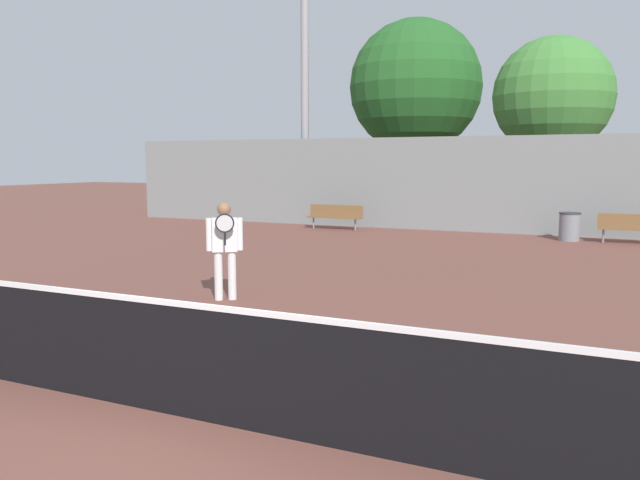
{
  "coord_description": "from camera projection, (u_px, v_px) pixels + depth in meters",
  "views": [
    {
      "loc": [
        3.34,
        -4.47,
        2.33
      ],
      "look_at": [
        -1.22,
        5.52,
        0.95
      ],
      "focal_mm": 35.0,
      "sensor_mm": 36.0,
      "label": 1
    }
  ],
  "objects": [
    {
      "name": "trash_bin",
      "position": [
        569.0,
        227.0,
        18.43
      ],
      "size": [
        0.62,
        0.62,
        0.84
      ],
      "color": "gray",
      "rests_on": "ground_plane"
    },
    {
      "name": "light_pole_near_left",
      "position": [
        305.0,
        66.0,
        23.49
      ],
      "size": [
        0.9,
        0.6,
        10.66
      ],
      "color": "#939399",
      "rests_on": "ground_plane"
    },
    {
      "name": "tennis_player",
      "position": [
        225.0,
        244.0,
        10.48
      ],
      "size": [
        0.56,
        0.53,
        1.66
      ],
      "rotation": [
        0.0,
        0.0,
        0.61
      ],
      "color": "silver",
      "rests_on": "ground_plane"
    },
    {
      "name": "tree_green_broad",
      "position": [
        553.0,
        97.0,
        23.33
      ],
      "size": [
        4.41,
        4.41,
        6.96
      ],
      "color": "brown",
      "rests_on": "ground_plane"
    },
    {
      "name": "bench_courtside_near",
      "position": [
        631.0,
        226.0,
        17.75
      ],
      "size": [
        1.74,
        0.4,
        0.84
      ],
      "color": "brown",
      "rests_on": "ground_plane"
    },
    {
      "name": "tree_green_tall",
      "position": [
        415.0,
        87.0,
        27.0
      ],
      "size": [
        5.72,
        5.72,
        8.42
      ],
      "color": "brown",
      "rests_on": "ground_plane"
    },
    {
      "name": "bench_courtside_far",
      "position": [
        335.0,
        214.0,
        21.52
      ],
      "size": [
        1.96,
        0.4,
        0.84
      ],
      "color": "brown",
      "rests_on": "ground_plane"
    },
    {
      "name": "tennis_net",
      "position": [
        189.0,
        360.0,
        5.64
      ],
      "size": [
        12.1,
        0.09,
        1.09
      ],
      "color": "black",
      "rests_on": "ground_plane"
    },
    {
      "name": "ground_plane",
      "position": [
        191.0,
        418.0,
        5.71
      ],
      "size": [
        100.0,
        100.0,
        0.0
      ],
      "primitive_type": "plane",
      "color": "brown"
    },
    {
      "name": "back_fence",
      "position": [
        493.0,
        185.0,
        20.33
      ],
      "size": [
        28.43,
        0.06,
        3.16
      ],
      "color": "gray",
      "rests_on": "ground_plane"
    }
  ]
}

